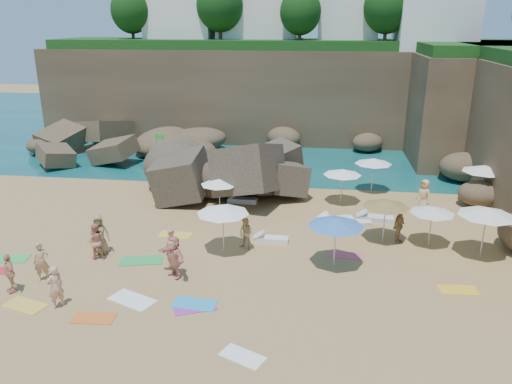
# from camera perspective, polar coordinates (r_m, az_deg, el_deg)

# --- Properties ---
(ground) EXTENTS (120.00, 120.00, 0.00)m
(ground) POSITION_cam_1_polar(r_m,az_deg,el_deg) (23.98, -5.75, -6.63)
(ground) COLOR tan
(ground) RESTS_ON ground
(seawater) EXTENTS (120.00, 120.00, 0.00)m
(seawater) POSITION_cam_1_polar(r_m,az_deg,el_deg) (52.29, 1.82, 7.57)
(seawater) COLOR #0C4751
(seawater) RESTS_ON ground
(cliff_back) EXTENTS (44.00, 8.00, 8.00)m
(cliff_back) POSITION_cam_1_polar(r_m,az_deg,el_deg) (46.54, 3.71, 11.11)
(cliff_back) COLOR brown
(cliff_back) RESTS_ON ground
(cliff_corner) EXTENTS (10.00, 12.00, 8.00)m
(cliff_corner) POSITION_cam_1_polar(r_m,az_deg,el_deg) (43.11, 23.75, 8.95)
(cliff_corner) COLOR brown
(cliff_corner) RESTS_ON ground
(rock_promontory) EXTENTS (12.00, 7.00, 2.00)m
(rock_promontory) POSITION_cam_1_polar(r_m,az_deg,el_deg) (41.71, -15.52, 3.93)
(rock_promontory) COLOR brown
(rock_promontory) RESTS_ON ground
(clifftop_buildings) EXTENTS (28.48, 9.48, 7.00)m
(clifftop_buildings) POSITION_cam_1_polar(r_m,az_deg,el_deg) (46.85, 5.24, 20.01)
(clifftop_buildings) COLOR white
(clifftop_buildings) RESTS_ON cliff_back
(clifftop_trees) EXTENTS (35.60, 23.82, 4.40)m
(clifftop_trees) POSITION_cam_1_polar(r_m,az_deg,el_deg) (40.53, 7.51, 20.13)
(clifftop_trees) COLOR #11380F
(clifftop_trees) RESTS_ON ground
(marina_masts) EXTENTS (3.10, 0.10, 6.00)m
(marina_masts) POSITION_cam_1_polar(r_m,az_deg,el_deg) (55.92, -15.52, 10.76)
(marina_masts) COLOR white
(marina_masts) RESTS_ON ground
(rock_outcrop) EXTENTS (10.01, 8.31, 3.53)m
(rock_outcrop) POSITION_cam_1_polar(r_m,az_deg,el_deg) (32.59, -3.50, 0.47)
(rock_outcrop) COLOR brown
(rock_outcrop) RESTS_ON ground
(flag_pole) EXTENTS (0.67, 0.17, 3.44)m
(flag_pole) POSITION_cam_1_polar(r_m,az_deg,el_deg) (33.65, -11.22, 4.62)
(flag_pole) COLOR silver
(flag_pole) RESTS_ON ground
(parasol_0) EXTENTS (2.09, 2.09, 1.97)m
(parasol_0) POSITION_cam_1_polar(r_m,az_deg,el_deg) (27.92, -4.23, 1.17)
(parasol_0) COLOR silver
(parasol_0) RESTS_ON ground
(parasol_1) EXTENTS (2.31, 2.31, 2.18)m
(parasol_1) POSITION_cam_1_polar(r_m,az_deg,el_deg) (32.15, 13.28, 3.46)
(parasol_1) COLOR silver
(parasol_1) RESTS_ON ground
(parasol_2) EXTENTS (2.24, 2.24, 2.12)m
(parasol_2) POSITION_cam_1_polar(r_m,az_deg,el_deg) (29.65, 9.85, 2.26)
(parasol_2) COLOR silver
(parasol_2) RESTS_ON ground
(parasol_3) EXTENTS (2.49, 2.49, 2.36)m
(parasol_3) POSITION_cam_1_polar(r_m,az_deg,el_deg) (32.03, 24.63, 2.45)
(parasol_3) COLOR silver
(parasol_3) RESTS_ON ground
(parasol_4) EXTENTS (2.11, 2.11, 1.99)m
(parasol_4) POSITION_cam_1_polar(r_m,az_deg,el_deg) (25.09, 19.52, -1.95)
(parasol_4) COLOR silver
(parasol_4) RESTS_ON ground
(parasol_6) EXTENTS (2.29, 2.29, 2.16)m
(parasol_6) POSITION_cam_1_polar(r_m,az_deg,el_deg) (24.86, 14.62, -1.26)
(parasol_6) COLOR silver
(parasol_6) RESTS_ON ground
(parasol_7) EXTENTS (2.55, 2.55, 2.42)m
(parasol_7) POSITION_cam_1_polar(r_m,az_deg,el_deg) (24.68, 24.90, -2.05)
(parasol_7) COLOR silver
(parasol_7) RESTS_ON ground
(parasol_9) EXTENTS (2.45, 2.45, 2.32)m
(parasol_9) POSITION_cam_1_polar(r_m,az_deg,el_deg) (22.93, -3.81, -2.01)
(parasol_9) COLOR silver
(parasol_9) RESTS_ON ground
(parasol_10) EXTENTS (2.47, 2.47, 2.33)m
(parasol_10) POSITION_cam_1_polar(r_m,az_deg,el_deg) (21.73, 9.14, -3.40)
(parasol_10) COLOR silver
(parasol_10) RESTS_ON ground
(lounger_0) EXTENTS (1.59, 0.54, 0.25)m
(lounger_0) POSITION_cam_1_polar(r_m,az_deg,el_deg) (31.66, 4.15, 0.12)
(lounger_0) COLOR white
(lounger_0) RESTS_ON ground
(lounger_1) EXTENTS (1.83, 0.82, 0.27)m
(lounger_1) POSITION_cam_1_polar(r_m,az_deg,el_deg) (27.03, 11.19, -3.55)
(lounger_1) COLOR silver
(lounger_1) RESTS_ON ground
(lounger_2) EXTENTS (2.03, 1.13, 0.30)m
(lounger_2) POSITION_cam_1_polar(r_m,az_deg,el_deg) (27.24, 9.05, -3.21)
(lounger_2) COLOR white
(lounger_2) RESTS_ON ground
(lounger_3) EXTENTS (1.76, 0.62, 0.27)m
(lounger_3) POSITION_cam_1_polar(r_m,az_deg,el_deg) (29.91, -1.56, -0.95)
(lounger_3) COLOR silver
(lounger_3) RESTS_ON ground
(lounger_4) EXTENTS (2.01, 0.83, 0.30)m
(lounger_4) POSITION_cam_1_polar(r_m,az_deg,el_deg) (27.87, 13.42, -2.98)
(lounger_4) COLOR silver
(lounger_4) RESTS_ON ground
(lounger_5) EXTENTS (1.70, 0.57, 0.26)m
(lounger_5) POSITION_cam_1_polar(r_m,az_deg,el_deg) (24.65, 1.73, -5.45)
(lounger_5) COLOR white
(lounger_5) RESTS_ON ground
(towel_2) EXTENTS (1.59, 0.87, 0.03)m
(towel_2) POSITION_cam_1_polar(r_m,az_deg,el_deg) (19.75, -18.07, -13.54)
(towel_2) COLOR orange
(towel_2) RESTS_ON ground
(towel_3) EXTENTS (1.77, 1.03, 0.03)m
(towel_3) POSITION_cam_1_polar(r_m,az_deg,el_deg) (25.63, -26.33, -6.86)
(towel_3) COLOR green
(towel_3) RESTS_ON ground
(towel_4) EXTENTS (1.80, 1.24, 0.03)m
(towel_4) POSITION_cam_1_polar(r_m,az_deg,el_deg) (21.46, -24.87, -11.68)
(towel_4) COLOR gold
(towel_4) RESTS_ON ground
(towel_5) EXTENTS (2.04, 1.56, 0.03)m
(towel_5) POSITION_cam_1_polar(r_m,az_deg,el_deg) (20.47, -13.97, -11.87)
(towel_5) COLOR white
(towel_5) RESTS_ON ground
(towel_6) EXTENTS (1.80, 1.39, 0.03)m
(towel_6) POSITION_cam_1_polar(r_m,az_deg,el_deg) (19.58, -6.99, -12.94)
(towel_6) COLOR purple
(towel_6) RESTS_ON ground
(towel_8) EXTENTS (1.74, 0.97, 0.03)m
(towel_8) POSITION_cam_1_polar(r_m,az_deg,el_deg) (19.79, -7.06, -12.57)
(towel_8) COLOR #2697CE
(towel_8) RESTS_ON ground
(towel_9) EXTENTS (1.60, 0.93, 0.03)m
(towel_9) POSITION_cam_1_polar(r_m,az_deg,el_deg) (23.71, 10.21, -7.13)
(towel_9) COLOR #CF5064
(towel_9) RESTS_ON ground
(towel_10) EXTENTS (1.58, 0.86, 0.03)m
(towel_10) POSITION_cam_1_polar(r_m,az_deg,el_deg) (22.13, 22.08, -10.32)
(towel_10) COLOR yellow
(towel_10) RESTS_ON ground
(towel_11) EXTENTS (2.08, 1.38, 0.03)m
(towel_11) POSITION_cam_1_polar(r_m,az_deg,el_deg) (23.44, -12.97, -7.63)
(towel_11) COLOR green
(towel_11) RESTS_ON ground
(towel_12) EXTENTS (1.73, 0.94, 0.03)m
(towel_12) POSITION_cam_1_polar(r_m,az_deg,el_deg) (25.77, -9.20, -4.86)
(towel_12) COLOR gold
(towel_12) RESTS_ON ground
(towel_13) EXTENTS (1.64, 1.28, 0.03)m
(towel_13) POSITION_cam_1_polar(r_m,az_deg,el_deg) (17.04, -1.55, -18.26)
(towel_13) COLOR white
(towel_13) RESTS_ON ground
(person_stand_0) EXTENTS (0.74, 0.63, 1.72)m
(person_stand_0) POSITION_cam_1_polar(r_m,az_deg,el_deg) (22.72, -23.32, -7.31)
(person_stand_0) COLOR tan
(person_stand_0) RESTS_ON ground
(person_stand_1) EXTENTS (0.98, 0.85, 1.71)m
(person_stand_1) POSITION_cam_1_polar(r_m,az_deg,el_deg) (23.88, -17.85, -5.36)
(person_stand_1) COLOR tan
(person_stand_1) RESTS_ON ground
(person_stand_2) EXTENTS (1.24, 0.64, 1.83)m
(person_stand_2) POSITION_cam_1_polar(r_m,az_deg,el_deg) (31.67, -9.49, 1.42)
(person_stand_2) COLOR #DEA37E
(person_stand_2) RESTS_ON ground
(person_stand_3) EXTENTS (0.92, 1.07, 1.72)m
(person_stand_3) POSITION_cam_1_polar(r_m,az_deg,el_deg) (25.33, 16.02, -3.74)
(person_stand_3) COLOR #A68553
(person_stand_3) RESTS_ON ground
(person_stand_4) EXTENTS (0.94, 1.04, 1.88)m
(person_stand_4) POSITION_cam_1_polar(r_m,az_deg,el_deg) (29.89, 18.65, -0.36)
(person_stand_4) COLOR tan
(person_stand_4) RESTS_ON ground
(person_stand_5) EXTENTS (1.72, 1.24, 1.83)m
(person_stand_5) POSITION_cam_1_polar(r_m,az_deg,el_deg) (31.14, -9.28, 1.12)
(person_stand_5) COLOR #B07558
(person_stand_5) RESTS_ON ground
(person_stand_6) EXTENTS (0.68, 0.75, 1.72)m
(person_stand_6) POSITION_cam_1_polar(r_m,az_deg,el_deg) (20.52, -21.95, -10.01)
(person_stand_6) COLOR #E2A080
(person_stand_6) RESTS_ON ground
(person_lie_1) EXTENTS (1.79, 1.85, 0.40)m
(person_lie_1) POSITION_cam_1_polar(r_m,az_deg,el_deg) (22.61, -26.12, -9.74)
(person_lie_1) COLOR #DFA07F
(person_lie_1) RESTS_ON ground
(person_lie_2) EXTENTS (1.53, 2.09, 0.50)m
(person_lie_2) POSITION_cam_1_polar(r_m,az_deg,el_deg) (24.52, -17.31, -6.20)
(person_lie_2) COLOR #9A774D
(person_lie_2) RESTS_ON ground
(person_lie_3) EXTENTS (2.49, 2.51, 0.49)m
(person_lie_3) POSITION_cam_1_polar(r_m,az_deg,el_deg) (21.71, -9.27, -8.96)
(person_lie_3) COLOR #E28F76
(person_lie_3) RESTS_ON ground
(person_lie_4) EXTENTS (1.23, 1.84, 0.41)m
(person_lie_4) POSITION_cam_1_polar(r_m,az_deg,el_deg) (22.60, -9.44, -7.90)
(person_lie_4) COLOR #B96E5C
(person_lie_4) RESTS_ON ground
(person_lie_5) EXTENTS (1.32, 1.70, 0.58)m
(person_lie_5) POSITION_cam_1_polar(r_m,az_deg,el_deg) (23.85, -1.14, -5.91)
(person_lie_5) COLOR tan
(person_lie_5) RESTS_ON ground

